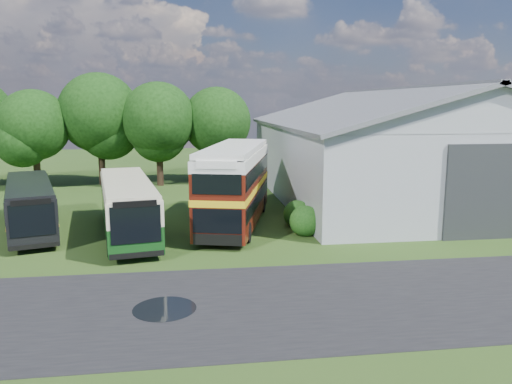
{
  "coord_description": "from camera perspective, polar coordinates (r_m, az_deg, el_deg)",
  "views": [
    {
      "loc": [
        -0.56,
        -19.55,
        7.04
      ],
      "look_at": [
        3.2,
        8.0,
        2.07
      ],
      "focal_mm": 35.0,
      "sensor_mm": 36.0,
      "label": 1
    }
  ],
  "objects": [
    {
      "name": "ground",
      "position": [
        20.78,
        -5.85,
        -9.71
      ],
      "size": [
        120.0,
        120.0,
        0.0
      ],
      "primitive_type": "plane",
      "color": "#213D13",
      "rests_on": "ground"
    },
    {
      "name": "asphalt_road",
      "position": [
        18.33,
        4.13,
        -12.47
      ],
      "size": [
        60.0,
        8.0,
        0.02
      ],
      "primitive_type": "cube",
      "color": "black",
      "rests_on": "ground"
    },
    {
      "name": "puddle",
      "position": [
        18.01,
        -10.41,
        -13.05
      ],
      "size": [
        2.2,
        2.2,
        0.01
      ],
      "primitive_type": "cylinder",
      "color": "black",
      "rests_on": "ground"
    },
    {
      "name": "storage_shed",
      "position": [
        38.9,
        15.91,
        5.52
      ],
      "size": [
        18.8,
        24.8,
        8.15
      ],
      "color": "gray",
      "rests_on": "ground"
    },
    {
      "name": "tree_left_b",
      "position": [
        44.84,
        -24.06,
        6.99
      ],
      "size": [
        5.78,
        5.78,
        8.16
      ],
      "color": "black",
      "rests_on": "ground"
    },
    {
      "name": "tree_mid",
      "position": [
        44.97,
        -17.5,
        8.59
      ],
      "size": [
        6.8,
        6.8,
        9.6
      ],
      "color": "black",
      "rests_on": "ground"
    },
    {
      "name": "tree_right_a",
      "position": [
        43.44,
        -11.1,
        8.17
      ],
      "size": [
        6.26,
        6.26,
        8.83
      ],
      "color": "black",
      "rests_on": "ground"
    },
    {
      "name": "tree_right_b",
      "position": [
        44.25,
        -4.49,
        8.04
      ],
      "size": [
        5.98,
        5.98,
        8.45
      ],
      "color": "black",
      "rests_on": "ground"
    },
    {
      "name": "shrub_front",
      "position": [
        27.21,
        5.61,
        -4.91
      ],
      "size": [
        1.7,
        1.7,
        1.7
      ],
      "primitive_type": "sphere",
      "color": "#194714",
      "rests_on": "ground"
    },
    {
      "name": "shrub_mid",
      "position": [
        29.09,
        4.7,
        -3.9
      ],
      "size": [
        1.6,
        1.6,
        1.6
      ],
      "primitive_type": "sphere",
      "color": "#194714",
      "rests_on": "ground"
    },
    {
      "name": "bus_green_single",
      "position": [
        27.69,
        -14.48,
        -1.53
      ],
      "size": [
        4.42,
        11.13,
        2.99
      ],
      "rotation": [
        0.0,
        0.0,
        0.18
      ],
      "color": "black",
      "rests_on": "ground"
    },
    {
      "name": "bus_maroon_double",
      "position": [
        28.82,
        -2.4,
        0.71
      ],
      "size": [
        5.39,
        11.17,
        4.65
      ],
      "rotation": [
        0.0,
        0.0,
        -0.25
      ],
      "color": "black",
      "rests_on": "ground"
    },
    {
      "name": "bus_dark_single",
      "position": [
        30.37,
        -24.39,
        -1.34
      ],
      "size": [
        5.22,
        10.24,
        2.76
      ],
      "rotation": [
        0.0,
        0.0,
        0.3
      ],
      "color": "black",
      "rests_on": "ground"
    }
  ]
}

